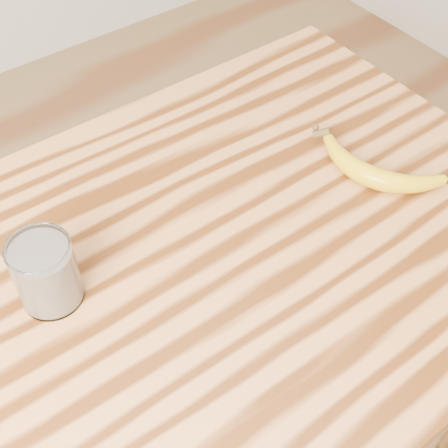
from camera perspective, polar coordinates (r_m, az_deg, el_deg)
table at (r=1.06m, az=-2.64°, el=-8.01°), size 1.20×0.80×0.90m
smoothie_glass at (r=0.91m, az=-15.97°, el=-4.35°), size 0.09×0.09×0.11m
banana at (r=1.08m, az=13.38°, el=4.15°), size 0.23×0.33×0.04m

